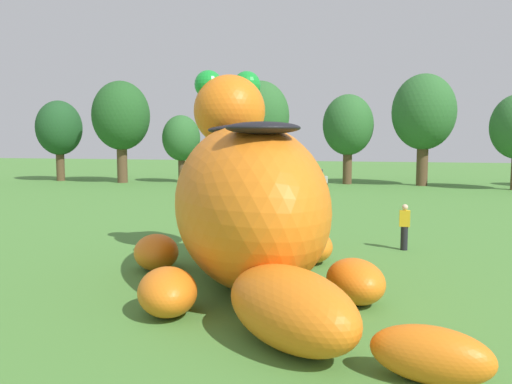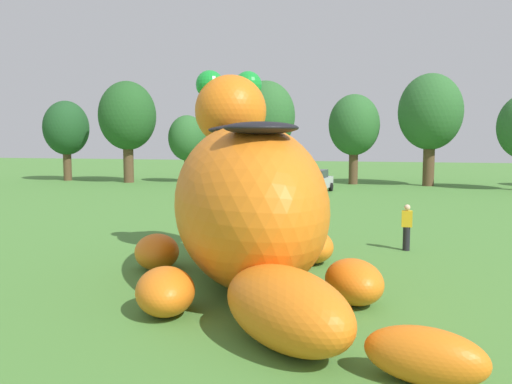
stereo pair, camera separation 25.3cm
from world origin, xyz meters
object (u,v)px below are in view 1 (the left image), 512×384
giant_inflatable_creature (249,202)px  spectator_near_inflatable (404,227)px  spectator_mid_field (202,188)px  car_silver (311,181)px  car_red (223,180)px  car_white (263,181)px

giant_inflatable_creature → spectator_near_inflatable: bearing=52.2°
giant_inflatable_creature → spectator_mid_field: (-7.78, 18.89, -1.50)m
car_silver → spectator_mid_field: bearing=-131.0°
giant_inflatable_creature → spectator_near_inflatable: (4.50, 5.81, -1.50)m
spectator_mid_field → car_red: bearing=95.0°
spectator_mid_field → car_white: bearing=68.0°
car_red → car_silver: bearing=3.1°
giant_inflatable_creature → spectator_mid_field: size_ratio=6.46×
car_red → spectator_near_inflatable: car_red is taller
spectator_near_inflatable → giant_inflatable_creature: bearing=-127.8°
car_white → spectator_near_inflatable: (9.64, -19.65, -0.01)m
car_red → car_white: (3.25, -0.27, 0.00)m
car_white → spectator_mid_field: (-2.65, -6.57, -0.01)m
car_silver → car_red: bearing=-176.9°
giant_inflatable_creature → car_silver: giant_inflatable_creature is taller
giant_inflatable_creature → car_silver: bearing=93.3°
car_white → spectator_near_inflatable: size_ratio=2.50×
spectator_mid_field → giant_inflatable_creature: bearing=-67.6°
giant_inflatable_creature → car_red: (-8.38, 25.73, -1.49)m
spectator_near_inflatable → spectator_mid_field: (-12.29, 13.08, 0.00)m
car_silver → car_white: bearing=-170.0°
car_white → spectator_mid_field: size_ratio=2.50×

